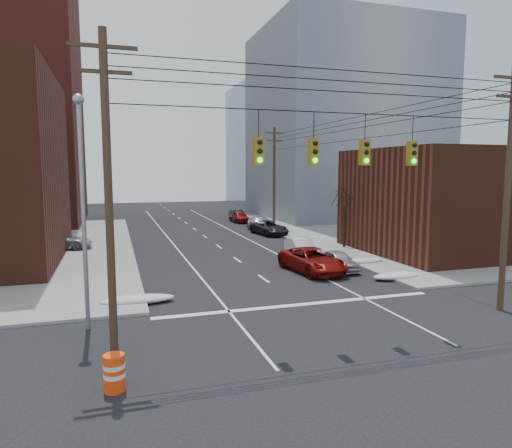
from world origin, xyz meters
TOP-DOWN VIEW (x-y plane):
  - ground at (0.00, 0.00)m, footprint 160.00×160.00m
  - sidewalk_ne at (27.00, 27.00)m, footprint 40.00×40.00m
  - building_brick_far at (-26.00, 74.00)m, footprint 22.00×18.00m
  - building_office at (22.00, 44.00)m, footprint 22.00×20.00m
  - building_glass at (24.00, 70.00)m, footprint 20.00×18.00m
  - building_storefront at (18.00, 16.00)m, footprint 16.00×12.00m
  - utility_pole_left at (-8.50, 3.00)m, footprint 2.20×0.28m
  - utility_pole_right at (8.50, 3.00)m, footprint 2.20×0.28m
  - utility_pole_far at (8.50, 34.00)m, footprint 2.20×0.28m
  - traffic_signals at (0.10, 2.97)m, footprint 17.00×0.42m
  - street_light at (-9.50, 6.00)m, footprint 0.44×0.44m
  - bare_tree at (9.59, 20.00)m, footprint 2.09×2.20m
  - snow_nw at (-7.40, 9.00)m, footprint 3.50×1.08m
  - snow_ne at (7.40, 9.50)m, footprint 3.00×1.08m
  - snow_east_far at (7.40, 14.00)m, footprint 4.00×1.08m
  - red_pickup at (3.50, 12.80)m, footprint 3.14×5.69m
  - parked_car_a at (5.33, 12.79)m, footprint 1.56×3.76m
  - parked_car_b at (4.80, 17.63)m, footprint 1.78×4.28m
  - parked_car_c at (6.40, 29.50)m, footprint 2.98×5.31m
  - parked_car_d at (6.40, 32.28)m, footprint 2.31×5.31m
  - parked_car_e at (6.40, 40.61)m, footprint 2.02×4.26m
  - parked_car_f at (6.40, 41.86)m, footprint 1.87×4.50m
  - lot_car_a at (-15.52, 19.91)m, footprint 4.57×2.58m
  - lot_car_b at (-12.32, 25.76)m, footprint 4.76×2.74m
  - construction_barrel at (-8.50, 0.20)m, footprint 0.72×0.72m

SIDE VIEW (x-z plane):
  - ground at x=0.00m, z-range 0.00..0.00m
  - sidewalk_ne at x=27.00m, z-range 0.00..0.15m
  - snow_nw at x=-7.40m, z-range 0.00..0.42m
  - snow_ne at x=7.40m, z-range 0.00..0.42m
  - snow_east_far at x=7.40m, z-range 0.00..0.42m
  - construction_barrel at x=-8.50m, z-range 0.02..1.12m
  - parked_car_a at x=5.33m, z-range 0.00..1.27m
  - parked_car_b at x=4.80m, z-range 0.00..1.38m
  - parked_car_c at x=6.40m, z-range 0.00..1.40m
  - parked_car_e at x=6.40m, z-range 0.00..1.41m
  - parked_car_f at x=6.40m, z-range 0.00..1.45m
  - red_pickup at x=3.50m, z-range 0.00..1.51m
  - parked_car_d at x=6.40m, z-range 0.00..1.52m
  - lot_car_b at x=-12.32m, z-range 0.15..1.40m
  - lot_car_a at x=-15.52m, z-range 0.15..1.58m
  - bare_tree at x=9.59m, z-range -0.15..4.79m
  - building_storefront at x=18.00m, z-range 0.00..8.00m
  - street_light at x=-9.50m, z-range 0.88..10.20m
  - utility_pole_left at x=-8.50m, z-range 0.28..11.28m
  - utility_pole_right at x=8.50m, z-range 0.28..11.28m
  - utility_pole_far at x=8.50m, z-range 0.28..11.28m
  - building_brick_far at x=-26.00m, z-range 0.00..12.00m
  - traffic_signals at x=0.10m, z-range 6.16..8.18m
  - building_glass at x=24.00m, z-range 0.00..22.00m
  - building_office at x=22.00m, z-range 0.00..25.00m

